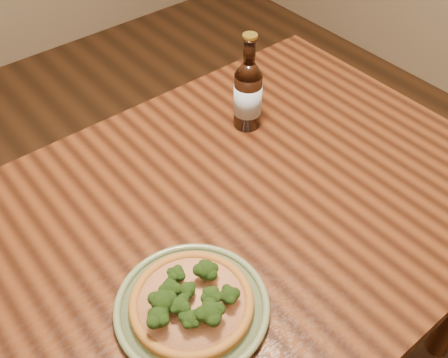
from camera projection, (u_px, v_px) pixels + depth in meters
table at (175, 271)px, 1.14m from camera, size 1.60×0.90×0.75m
plate at (192, 307)px, 0.96m from camera, size 0.29×0.29×0.02m
pizza at (191, 302)px, 0.94m from camera, size 0.23×0.23×0.07m
beer_bottle at (248, 94)px, 1.29m from camera, size 0.07×0.07×0.26m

